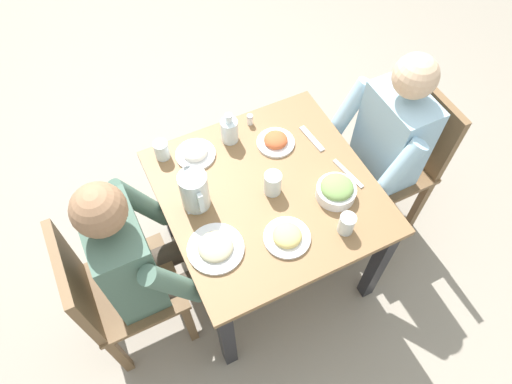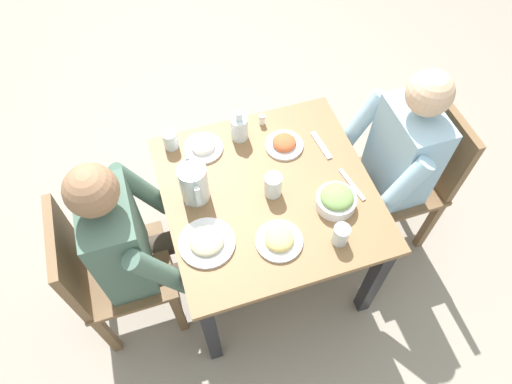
% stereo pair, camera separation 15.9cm
% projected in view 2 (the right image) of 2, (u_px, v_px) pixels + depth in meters
% --- Properties ---
extents(ground_plane, '(8.00, 8.00, 0.00)m').
position_uv_depth(ground_plane, '(266.00, 261.00, 2.62)').
color(ground_plane, gray).
extents(dining_table, '(0.90, 0.90, 0.71)m').
position_uv_depth(dining_table, '(268.00, 205.00, 2.12)').
color(dining_table, olive).
rests_on(dining_table, ground_plane).
extents(chair_near, '(0.40, 0.40, 0.89)m').
position_uv_depth(chair_near, '(104.00, 271.00, 2.04)').
color(chair_near, brown).
rests_on(chair_near, ground_plane).
extents(chair_far, '(0.40, 0.40, 0.89)m').
position_uv_depth(chair_far, '(413.00, 173.00, 2.33)').
color(chair_far, brown).
rests_on(chair_far, ground_plane).
extents(diner_near, '(0.48, 0.53, 1.18)m').
position_uv_depth(diner_near, '(144.00, 243.00, 1.95)').
color(diner_near, '#4C6B5B').
rests_on(diner_near, ground_plane).
extents(diner_far, '(0.48, 0.53, 1.18)m').
position_uv_depth(diner_far, '(383.00, 166.00, 2.17)').
color(diner_far, '#9EC6E0').
rests_on(diner_far, ground_plane).
extents(water_pitcher, '(0.16, 0.12, 0.19)m').
position_uv_depth(water_pitcher, '(194.00, 183.00, 1.93)').
color(water_pitcher, silver).
rests_on(water_pitcher, dining_table).
extents(salad_bowl, '(0.17, 0.17, 0.09)m').
position_uv_depth(salad_bowl, '(336.00, 199.00, 1.95)').
color(salad_bowl, white).
rests_on(salad_bowl, dining_table).
extents(plate_rice_curry, '(0.18, 0.18, 0.05)m').
position_uv_depth(plate_rice_curry, '(284.00, 144.00, 2.15)').
color(plate_rice_curry, white).
rests_on(plate_rice_curry, dining_table).
extents(plate_yoghurt, '(0.18, 0.18, 0.06)m').
position_uv_depth(plate_yoghurt, '(203.00, 146.00, 2.14)').
color(plate_yoghurt, white).
rests_on(plate_yoghurt, dining_table).
extents(plate_fries, '(0.19, 0.19, 0.05)m').
position_uv_depth(plate_fries, '(279.00, 240.00, 1.87)').
color(plate_fries, white).
rests_on(plate_fries, dining_table).
extents(plate_beans, '(0.23, 0.23, 0.05)m').
position_uv_depth(plate_beans, '(207.00, 242.00, 1.87)').
color(plate_beans, white).
rests_on(plate_beans, dining_table).
extents(water_glass_near_left, '(0.07, 0.07, 0.10)m').
position_uv_depth(water_glass_near_left, '(341.00, 235.00, 1.85)').
color(water_glass_near_left, silver).
rests_on(water_glass_near_left, dining_table).
extents(water_glass_near_right, '(0.08, 0.08, 0.11)m').
position_uv_depth(water_glass_near_right, '(273.00, 185.00, 1.98)').
color(water_glass_near_right, silver).
rests_on(water_glass_near_right, dining_table).
extents(water_glass_by_pitcher, '(0.07, 0.07, 0.09)m').
position_uv_depth(water_glass_by_pitcher, '(170.00, 140.00, 2.13)').
color(water_glass_by_pitcher, silver).
rests_on(water_glass_by_pitcher, dining_table).
extents(oil_carafe, '(0.08, 0.08, 0.16)m').
position_uv_depth(oil_carafe, '(239.00, 129.00, 2.15)').
color(oil_carafe, silver).
rests_on(oil_carafe, dining_table).
extents(salt_shaker, '(0.03, 0.03, 0.05)m').
position_uv_depth(salt_shaker, '(262.00, 119.00, 2.22)').
color(salt_shaker, white).
rests_on(salt_shaker, dining_table).
extents(fork_near, '(0.17, 0.06, 0.01)m').
position_uv_depth(fork_near, '(188.00, 189.00, 2.03)').
color(fork_near, silver).
rests_on(fork_near, dining_table).
extents(knife_near, '(0.19, 0.05, 0.01)m').
position_uv_depth(knife_near, '(352.00, 184.00, 2.04)').
color(knife_near, silver).
rests_on(knife_near, dining_table).
extents(fork_far, '(0.17, 0.04, 0.01)m').
position_uv_depth(fork_far, '(321.00, 145.00, 2.16)').
color(fork_far, silver).
rests_on(fork_far, dining_table).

